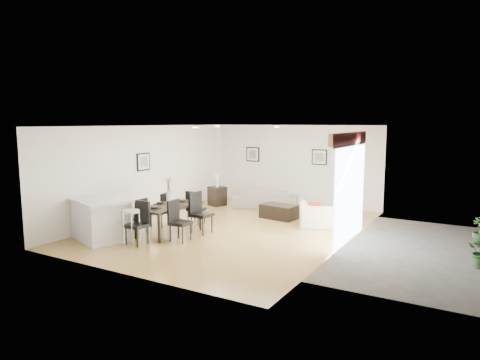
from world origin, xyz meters
The scene contains 27 objects.
ground centered at (0.00, 0.00, 0.00)m, with size 8.00×8.00×0.00m, color tan.
wall_back centered at (0.00, 4.00, 1.35)m, with size 6.00×0.04×2.70m, color white.
wall_front centered at (0.00, -4.00, 1.35)m, with size 6.00×0.04×2.70m, color white.
wall_left centered at (-3.00, 0.00, 1.35)m, with size 0.04×8.00×2.70m, color white.
wall_right centered at (3.00, 0.00, 1.35)m, with size 0.04×8.00×2.70m, color white.
ceiling centered at (0.00, 0.00, 2.70)m, with size 6.00×8.00×0.02m, color white.
sofa centered at (-0.52, 2.86, 0.30)m, with size 2.08×0.81×0.61m, color gray.
armchair centered at (1.91, 1.23, 0.33)m, with size 1.01×0.88×0.65m, color beige.
courtyard_plant_b centered at (5.68, 1.66, 0.30)m, with size 0.34×0.34×0.61m, color #325625.
dining_table centered at (-1.15, -1.28, 0.65)m, with size 0.88×1.74×0.72m.
dining_chair_wnear centered at (-1.76, -1.71, 0.51)m, with size 0.41×0.41×0.91m.
dining_chair_wfar centered at (-1.76, -0.83, 0.52)m, with size 0.48×0.48×0.93m.
dining_chair_enear centered at (-0.54, -1.72, 0.55)m, with size 0.46×0.46×0.98m.
dining_chair_efar centered at (-0.55, -0.84, 0.58)m, with size 0.50×0.50×1.04m.
dining_chair_head centered at (-1.15, -2.35, 0.56)m, with size 0.45×0.45×0.99m.
dining_chair_foot centered at (-1.15, -0.21, 0.52)m, with size 0.43×0.43×0.94m.
vase centered at (-1.15, -1.28, 1.01)m, with size 0.92×1.41×0.71m.
coffee_table centered at (0.54, 1.64, 0.20)m, with size 1.02×0.61×0.41m, color black.
side_table centered at (-2.10, 2.38, 0.32)m, with size 0.48×0.48×0.64m, color black.
table_lamp centered at (-2.10, 2.38, 0.93)m, with size 0.23×0.23×0.45m.
cushion centered at (1.82, 1.14, 0.52)m, with size 0.30×0.09×0.30m, color maroon.
kitchen_island centered at (-2.19, -2.54, 0.50)m, with size 1.70×1.50×0.99m.
bar_stool centered at (-1.21, -2.54, 0.71)m, with size 0.37×0.37×0.82m.
framed_print_back_left centered at (-1.60, 3.97, 1.65)m, with size 0.52×0.04×0.52m.
framed_print_back_right centered at (0.90, 3.97, 1.65)m, with size 0.52×0.04×0.52m.
framed_print_left_wall centered at (-2.97, -0.20, 1.65)m, with size 0.04×0.52×0.52m.
sliding_door centered at (2.96, 0.30, 1.66)m, with size 0.12×2.70×2.57m.
Camera 1 is at (5.72, -9.51, 2.80)m, focal length 32.00 mm.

